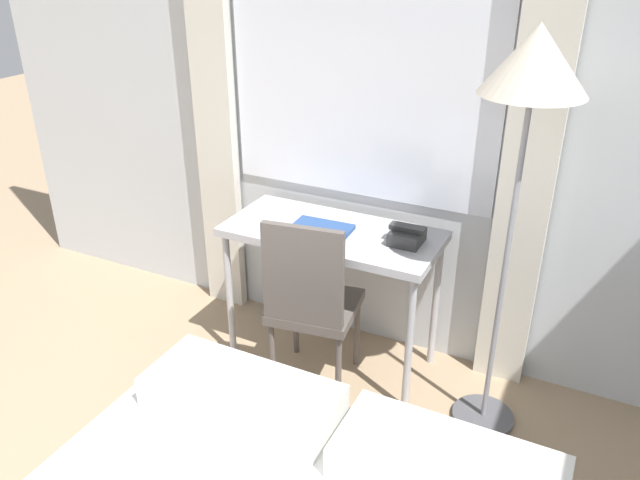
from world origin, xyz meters
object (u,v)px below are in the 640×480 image
telephone (407,236)px  desk (332,244)px  desk_chair (311,298)px  standing_lamp (532,90)px  book (321,229)px

telephone → desk: bearing=-175.9°
desk_chair → standing_lamp: size_ratio=0.52×
standing_lamp → book: 1.19m
book → desk: bearing=41.8°
standing_lamp → telephone: (-0.48, 0.14, -0.75)m
book → desk_chair: bearing=-76.5°
desk_chair → book: (-0.05, 0.22, 0.26)m
standing_lamp → telephone: standing_lamp is taller
telephone → book: telephone is taller
desk_chair → book: 0.34m
desk → standing_lamp: (0.85, -0.12, 0.87)m
desk_chair → standing_lamp: 1.35m
standing_lamp → telephone: size_ratio=10.77×
desk → book: (-0.04, -0.04, 0.09)m
desk → desk_chair: (0.01, -0.26, -0.17)m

